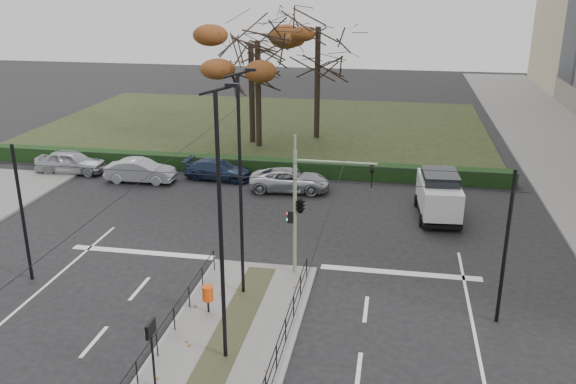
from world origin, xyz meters
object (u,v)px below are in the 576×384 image
parked_car_third (218,169)px  bare_tree_center (318,35)px  traffic_light (302,203)px  streetlamp_median_far (241,185)px  parked_car_second (140,171)px  streetlamp_median_near (221,228)px  rust_tree (251,44)px  litter_bin (208,294)px  info_panel (151,336)px  bare_tree_near (258,49)px  parked_car_first (71,162)px  parked_car_fourth (290,180)px  white_van (439,194)px

parked_car_third → bare_tree_center: (4.79, 11.73, 7.50)m
traffic_light → streetlamp_median_far: size_ratio=0.60×
parked_car_second → streetlamp_median_near: bearing=-151.1°
rust_tree → parked_car_second: bearing=-113.5°
streetlamp_median_far → bare_tree_center: (-0.58, 26.34, 3.40)m
streetlamp_median_far → bare_tree_center: bare_tree_center is taller
litter_bin → info_panel: bearing=-93.4°
info_panel → streetlamp_median_far: (1.23, 6.46, 2.78)m
traffic_light → bare_tree_near: size_ratio=0.52×
streetlamp_median_far → litter_bin: bearing=-118.0°
streetlamp_median_far → parked_car_first: size_ratio=1.99×
streetlamp_median_far → parked_car_third: streetlamp_median_far is taller
parked_car_first → info_panel: bearing=-150.0°
bare_tree_near → litter_bin: bearing=-81.6°
parked_car_first → rust_tree: 15.68m
litter_bin → parked_car_fourth: size_ratio=0.22×
info_panel → rust_tree: bearing=97.7°
parked_car_fourth → white_van: bearing=-112.2°
litter_bin → bare_tree_near: size_ratio=0.10×
parked_car_second → rust_tree: 13.70m
traffic_light → white_van: traffic_light is taller
parked_car_first → bare_tree_center: (14.78, 12.23, 7.37)m
info_panel → bare_tree_near: bare_tree_near is taller
streetlamp_median_far → bare_tree_center: size_ratio=0.78×
parked_car_first → parked_car_fourth: parked_car_first is taller
litter_bin → info_panel: (-0.28, -4.68, 1.05)m
streetlamp_median_far → bare_tree_near: bearing=101.3°
streetlamp_median_far → parked_car_third: bearing=110.2°
parked_car_second → bare_tree_near: 12.98m
parked_car_second → parked_car_third: (4.70, 1.41, -0.09)m
parked_car_second → parked_car_third: bearing=-75.3°
streetlamp_median_near → bare_tree_center: bearing=92.0°
litter_bin → rust_tree: size_ratio=0.11×
info_panel → parked_car_second: size_ratio=0.53×
info_panel → parked_car_fourth: info_panel is taller
rust_tree → bare_tree_near: bearing=-56.2°
parked_car_second → white_van: bearing=-100.7°
parked_car_second → bare_tree_center: (9.49, 13.14, 7.42)m
parked_car_second → parked_car_third: size_ratio=1.00×
bare_tree_near → rust_tree: bearing=123.8°
traffic_light → rust_tree: size_ratio=0.55×
streetlamp_median_far → parked_car_fourth: bearing=91.9°
info_panel → traffic_light: bearing=69.4°
traffic_light → rust_tree: (-7.39, 21.82, 4.31)m
parked_car_second → white_van: (18.27, -2.81, 0.58)m
traffic_light → bare_tree_center: bare_tree_center is taller
streetlamp_median_far → white_van: streetlamp_median_far is taller
parked_car_first → bare_tree_near: bare_tree_near is taller
litter_bin → streetlamp_median_far: bearing=62.0°
parked_car_second → bare_tree_near: (5.51, 9.68, 6.68)m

